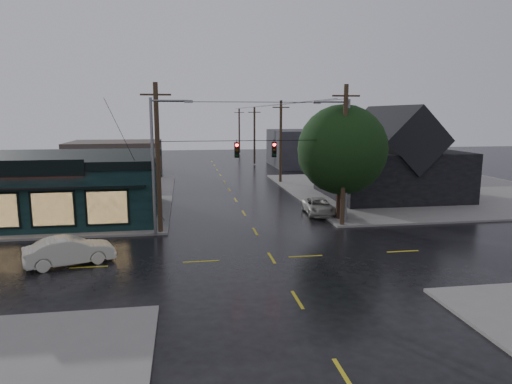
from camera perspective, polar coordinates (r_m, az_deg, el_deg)
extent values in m
plane|color=black|center=(26.28, 1.95, -8.24)|extent=(160.00, 160.00, 0.00)
cube|color=slate|center=(47.73, -27.47, -1.06)|extent=(28.00, 28.00, 0.15)
cube|color=slate|center=(51.61, 19.81, 0.21)|extent=(28.00, 28.00, 0.15)
cube|color=black|center=(39.33, -23.96, 0.33)|extent=(16.00, 12.00, 4.20)
cube|color=black|center=(39.05, -24.21, 3.81)|extent=(16.30, 12.30, 0.60)
cube|color=#FF1E14|center=(33.22, -26.90, 2.62)|extent=(7.00, 0.16, 0.90)
cube|color=black|center=(46.37, 16.32, 2.28)|extent=(12.00, 11.00, 4.50)
cylinder|color=black|center=(35.60, 10.57, -0.25)|extent=(0.70, 0.70, 3.76)
sphere|color=black|center=(35.18, 10.74, 5.23)|extent=(6.80, 6.80, 6.80)
cylinder|color=black|center=(31.45, -0.25, 6.44)|extent=(13.00, 0.04, 0.04)
cube|color=#3D322C|center=(65.45, -17.14, 4.14)|extent=(12.00, 10.00, 4.40)
cube|color=#292A2F|center=(72.77, 7.62, 5.48)|extent=(14.00, 12.00, 5.60)
imported|color=beige|center=(26.95, -22.27, -6.83)|extent=(4.92, 3.12, 1.53)
imported|color=#A5A298|center=(37.58, 7.85, -1.81)|extent=(2.45, 4.76, 1.28)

